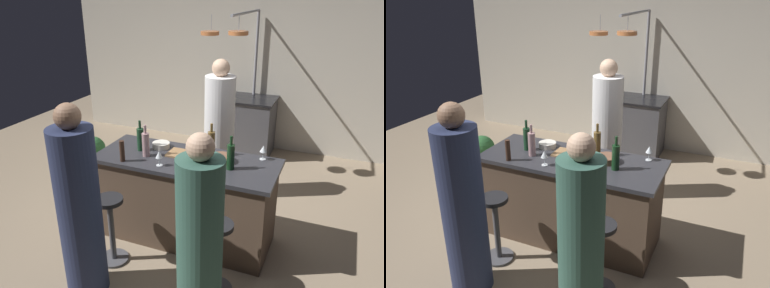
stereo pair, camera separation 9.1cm
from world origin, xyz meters
The scene contains 22 objects.
ground_plane centered at (0.00, 0.00, 0.00)m, with size 9.00×9.00×0.00m, color gray.
back_wall centered at (0.00, 2.85, 1.30)m, with size 6.40×0.16×2.60m, color beige.
kitchen_island centered at (0.00, 0.00, 0.45)m, with size 1.80×0.72×0.90m.
stove_range centered at (0.00, 2.45, 0.45)m, with size 0.80×0.64×0.89m.
chef centered at (0.00, 1.01, 0.79)m, with size 0.36×0.36×1.71m.
bar_stool_left centered at (-0.50, -0.62, 0.38)m, with size 0.28×0.28×0.68m.
guest_left centered at (-0.50, -1.02, 0.78)m, with size 0.36×0.36×1.68m.
bar_stool_right centered at (0.55, -0.62, 0.38)m, with size 0.28×0.28×0.68m.
guest_right centered at (0.54, -1.02, 0.74)m, with size 0.34×0.34×1.60m.
overhead_pot_rack centered at (-0.05, 2.02, 1.65)m, with size 0.59×1.39×2.17m.
potted_plant centered at (-1.84, 0.94, 0.30)m, with size 0.36×0.36×0.52m.
cutting_board centered at (-0.06, 0.08, 0.91)m, with size 0.32×0.22×0.02m, color #997047.
pepper_mill centered at (-0.54, -0.28, 1.01)m, with size 0.05×0.05×0.21m, color #382319.
wine_bottle_red centered at (0.46, -0.05, 1.03)m, with size 0.07×0.07×0.32m.
wine_bottle_green centered at (-0.52, 0.02, 1.02)m, with size 0.07×0.07×0.32m.
wine_bottle_rose centered at (-0.39, -0.08, 1.03)m, with size 0.07×0.07×0.32m.
wine_bottle_amber centered at (0.20, 0.18, 1.03)m, with size 0.07×0.07×0.33m.
wine_glass_near_right_guest centered at (-0.17, -0.24, 1.01)m, with size 0.07×0.07×0.15m.
wine_glass_by_chef centered at (0.69, 0.27, 1.01)m, with size 0.07×0.07×0.15m.
mixing_bowl_wooden centered at (0.34, 0.07, 0.93)m, with size 0.21×0.21×0.06m, color brown.
mixing_bowl_steel centered at (0.23, -0.14, 0.94)m, with size 0.18×0.18×0.08m, color #B7B7BC.
mixing_bowl_ceramic centered at (-0.35, 0.16, 0.93)m, with size 0.18×0.18×0.06m, color silver.
Camera 2 is at (1.44, -3.09, 2.45)m, focal length 35.80 mm.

